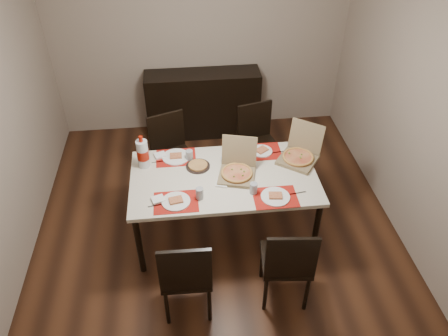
{
  "coord_description": "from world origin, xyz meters",
  "views": [
    {
      "loc": [
        -0.29,
        -3.37,
        3.43
      ],
      "look_at": [
        0.07,
        -0.14,
        0.85
      ],
      "focal_mm": 35.0,
      "sensor_mm": 36.0,
      "label": 1
    }
  ],
  "objects_px": {
    "chair_near_left": "(186,274)",
    "pizza_box_center": "(237,170)",
    "dining_table": "(224,181)",
    "chair_far_left": "(171,150)",
    "dip_bowl": "(227,159)",
    "chair_far_right": "(258,139)",
    "soda_bottle": "(143,154)",
    "sideboard": "(203,104)",
    "chair_near_right": "(287,262)"
  },
  "relations": [
    {
      "from": "chair_far_left",
      "to": "chair_near_right",
      "type": "bearing_deg",
      "value": -61.0
    },
    {
      "from": "chair_near_left",
      "to": "dip_bowl",
      "type": "relative_size",
      "value": 6.94
    },
    {
      "from": "sideboard",
      "to": "chair_near_left",
      "type": "relative_size",
      "value": 1.61
    },
    {
      "from": "chair_near_right",
      "to": "pizza_box_center",
      "type": "distance_m",
      "value": 1.01
    },
    {
      "from": "sideboard",
      "to": "chair_near_right",
      "type": "distance_m",
      "value": 2.87
    },
    {
      "from": "sideboard",
      "to": "dip_bowl",
      "type": "bearing_deg",
      "value": -85.54
    },
    {
      "from": "chair_near_left",
      "to": "pizza_box_center",
      "type": "bearing_deg",
      "value": 59.98
    },
    {
      "from": "dining_table",
      "to": "chair_near_left",
      "type": "bearing_deg",
      "value": -114.01
    },
    {
      "from": "dining_table",
      "to": "chair_near_left",
      "type": "distance_m",
      "value": 1.04
    },
    {
      "from": "dip_bowl",
      "to": "chair_far_left",
      "type": "bearing_deg",
      "value": 135.04
    },
    {
      "from": "dining_table",
      "to": "chair_far_left",
      "type": "xyz_separation_m",
      "value": [
        -0.51,
        0.81,
        -0.17
      ]
    },
    {
      "from": "dining_table",
      "to": "chair_near_right",
      "type": "height_order",
      "value": "chair_near_right"
    },
    {
      "from": "chair_near_right",
      "to": "dip_bowl",
      "type": "xyz_separation_m",
      "value": [
        -0.38,
        1.15,
        0.26
      ]
    },
    {
      "from": "chair_far_left",
      "to": "chair_far_right",
      "type": "bearing_deg",
      "value": 6.38
    },
    {
      "from": "chair_near_left",
      "to": "chair_near_right",
      "type": "distance_m",
      "value": 0.86
    },
    {
      "from": "chair_near_right",
      "to": "soda_bottle",
      "type": "xyz_separation_m",
      "value": [
        -1.21,
        1.16,
        0.39
      ]
    },
    {
      "from": "chair_near_left",
      "to": "chair_far_right",
      "type": "height_order",
      "value": "same"
    },
    {
      "from": "chair_far_left",
      "to": "dip_bowl",
      "type": "bearing_deg",
      "value": -44.96
    },
    {
      "from": "pizza_box_center",
      "to": "soda_bottle",
      "type": "bearing_deg",
      "value": 165.01
    },
    {
      "from": "chair_near_right",
      "to": "chair_far_right",
      "type": "bearing_deg",
      "value": 88.16
    },
    {
      "from": "pizza_box_center",
      "to": "soda_bottle",
      "type": "relative_size",
      "value": 1.28
    },
    {
      "from": "dining_table",
      "to": "chair_near_left",
      "type": "xyz_separation_m",
      "value": [
        -0.42,
        -0.94,
        -0.17
      ]
    },
    {
      "from": "sideboard",
      "to": "chair_near_right",
      "type": "bearing_deg",
      "value": -79.76
    },
    {
      "from": "dining_table",
      "to": "pizza_box_center",
      "type": "height_order",
      "value": "pizza_box_center"
    },
    {
      "from": "chair_near_left",
      "to": "chair_far_left",
      "type": "height_order",
      "value": "same"
    },
    {
      "from": "chair_near_right",
      "to": "dip_bowl",
      "type": "distance_m",
      "value": 1.23
    },
    {
      "from": "sideboard",
      "to": "chair_near_left",
      "type": "xyz_separation_m",
      "value": [
        -0.35,
        -2.85,
        0.06
      ]
    },
    {
      "from": "chair_near_right",
      "to": "sideboard",
      "type": "bearing_deg",
      "value": 100.24
    },
    {
      "from": "pizza_box_center",
      "to": "dip_bowl",
      "type": "bearing_deg",
      "value": 106.48
    },
    {
      "from": "dining_table",
      "to": "chair_far_right",
      "type": "distance_m",
      "value": 1.07
    },
    {
      "from": "chair_near_left",
      "to": "pizza_box_center",
      "type": "xyz_separation_m",
      "value": [
        0.55,
        0.95,
        0.29
      ]
    },
    {
      "from": "chair_far_right",
      "to": "pizza_box_center",
      "type": "distance_m",
      "value": 1.03
    },
    {
      "from": "sideboard",
      "to": "chair_far_right",
      "type": "relative_size",
      "value": 1.61
    },
    {
      "from": "pizza_box_center",
      "to": "soda_bottle",
      "type": "xyz_separation_m",
      "value": [
        -0.9,
        0.24,
        0.09
      ]
    },
    {
      "from": "dining_table",
      "to": "dip_bowl",
      "type": "relative_size",
      "value": 13.44
    },
    {
      "from": "soda_bottle",
      "to": "chair_far_left",
      "type": "bearing_deg",
      "value": 65.58
    },
    {
      "from": "dining_table",
      "to": "chair_far_left",
      "type": "height_order",
      "value": "chair_far_left"
    },
    {
      "from": "sideboard",
      "to": "soda_bottle",
      "type": "bearing_deg",
      "value": -112.72
    },
    {
      "from": "pizza_box_center",
      "to": "sideboard",
      "type": "bearing_deg",
      "value": 95.95
    },
    {
      "from": "sideboard",
      "to": "soda_bottle",
      "type": "distance_m",
      "value": 1.86
    },
    {
      "from": "chair_far_left",
      "to": "soda_bottle",
      "type": "distance_m",
      "value": 0.73
    },
    {
      "from": "chair_near_left",
      "to": "pizza_box_center",
      "type": "distance_m",
      "value": 1.13
    },
    {
      "from": "chair_near_left",
      "to": "chair_far_left",
      "type": "bearing_deg",
      "value": 93.11
    },
    {
      "from": "chair_far_left",
      "to": "chair_near_left",
      "type": "bearing_deg",
      "value": -86.89
    },
    {
      "from": "chair_near_left",
      "to": "chair_far_left",
      "type": "distance_m",
      "value": 1.75
    },
    {
      "from": "dining_table",
      "to": "chair_far_right",
      "type": "bearing_deg",
      "value": 61.62
    },
    {
      "from": "chair_near_left",
      "to": "soda_bottle",
      "type": "distance_m",
      "value": 1.3
    },
    {
      "from": "dining_table",
      "to": "soda_bottle",
      "type": "relative_size",
      "value": 5.13
    },
    {
      "from": "pizza_box_center",
      "to": "dip_bowl",
      "type": "distance_m",
      "value": 0.24
    },
    {
      "from": "chair_near_right",
      "to": "pizza_box_center",
      "type": "bearing_deg",
      "value": 108.76
    }
  ]
}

